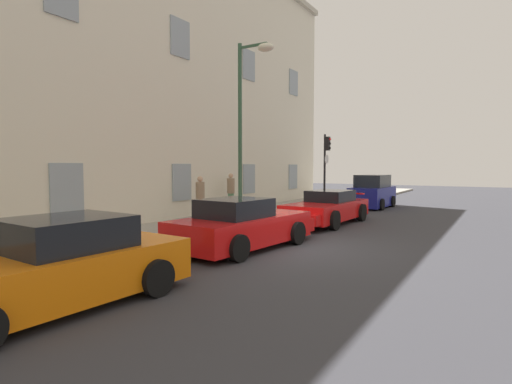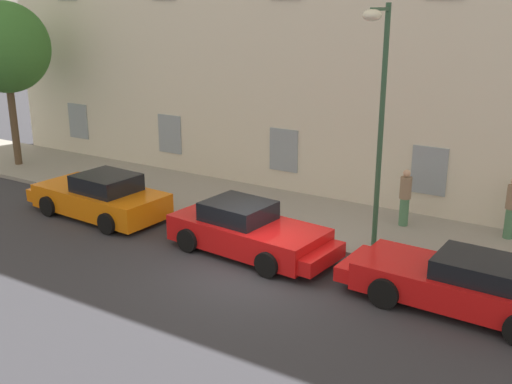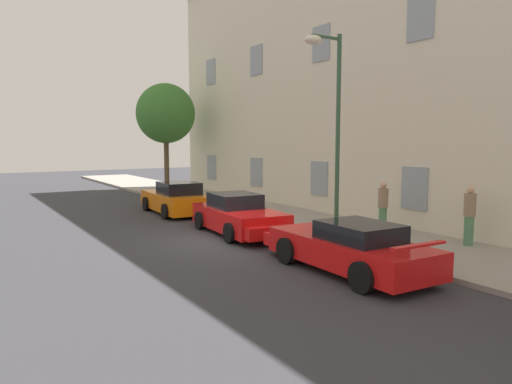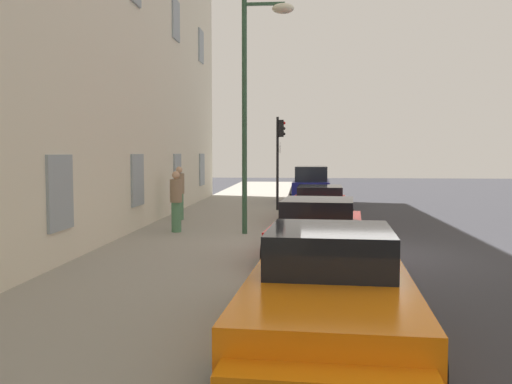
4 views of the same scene
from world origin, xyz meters
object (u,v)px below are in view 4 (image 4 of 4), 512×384
at_px(street_lamp, 259,75).
at_px(pedestrian_admiring, 176,201).
at_px(sportscar_yellow_flank, 319,232).
at_px(traffic_light, 280,147).
at_px(hatchback_parked, 311,188).
at_px(pedestrian_strolling, 179,192).
at_px(sportscar_red_lead, 329,301).
at_px(sportscar_white_middle, 320,208).

height_order(street_lamp, pedestrian_admiring, street_lamp).
distance_m(sportscar_yellow_flank, traffic_light, 9.51).
bearing_deg(traffic_light, sportscar_yellow_flank, -172.01).
relative_size(hatchback_parked, pedestrian_strolling, 1.99).
distance_m(street_lamp, pedestrian_strolling, 5.43).
bearing_deg(sportscar_yellow_flank, street_lamp, 30.30).
bearing_deg(pedestrian_admiring, sportscar_red_lead, -156.02).
relative_size(sportscar_yellow_flank, street_lamp, 0.76).
relative_size(sportscar_yellow_flank, sportscar_white_middle, 0.94).
distance_m(sportscar_yellow_flank, sportscar_white_middle, 5.45).
bearing_deg(street_lamp, sportscar_white_middle, -32.78).
bearing_deg(hatchback_parked, traffic_light, 159.25).
xyz_separation_m(hatchback_parked, street_lamp, (-9.94, 1.61, 3.69)).
xyz_separation_m(sportscar_red_lead, traffic_light, (15.10, 1.24, 2.02)).
height_order(sportscar_red_lead, hatchback_parked, hatchback_parked).
bearing_deg(sportscar_yellow_flank, pedestrian_strolling, 38.08).
bearing_deg(pedestrian_admiring, traffic_light, -22.80).
height_order(sportscar_red_lead, pedestrian_admiring, pedestrian_admiring).
relative_size(sportscar_red_lead, pedestrian_strolling, 2.78).
height_order(sportscar_white_middle, street_lamp, street_lamp).
relative_size(sportscar_red_lead, sportscar_yellow_flank, 1.02).
bearing_deg(street_lamp, pedestrian_admiring, 86.13).
bearing_deg(hatchback_parked, pedestrian_admiring, 157.92).
height_order(sportscar_red_lead, sportscar_yellow_flank, sportscar_red_lead).
xyz_separation_m(sportscar_yellow_flank, sportscar_white_middle, (5.45, -0.17, -0.01)).
height_order(sportscar_white_middle, pedestrian_admiring, pedestrian_admiring).
relative_size(hatchback_parked, traffic_light, 0.98).
distance_m(sportscar_white_middle, pedestrian_admiring, 4.88).
bearing_deg(pedestrian_strolling, sportscar_red_lead, -159.05).
bearing_deg(pedestrian_admiring, pedestrian_strolling, 10.97).
xyz_separation_m(hatchback_parked, pedestrian_admiring, (-9.78, 3.97, 0.23)).
distance_m(sportscar_yellow_flank, pedestrian_strolling, 7.33).
xyz_separation_m(sportscar_red_lead, pedestrian_admiring, (8.77, 3.90, 0.42)).
xyz_separation_m(sportscar_white_middle, hatchback_parked, (7.21, 0.15, 0.21)).
xyz_separation_m(sportscar_white_middle, traffic_light, (3.76, 1.46, 2.03)).
relative_size(street_lamp, pedestrian_admiring, 3.70).
bearing_deg(sportscar_yellow_flank, hatchback_parked, -0.08).
bearing_deg(sportscar_yellow_flank, sportscar_red_lead, 179.49).
height_order(sportscar_white_middle, traffic_light, traffic_light).
xyz_separation_m(traffic_light, street_lamp, (-6.49, 0.30, 1.87)).
bearing_deg(pedestrian_admiring, hatchback_parked, -22.08).
xyz_separation_m(street_lamp, pedestrian_strolling, (3.04, 2.92, -3.43)).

